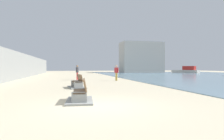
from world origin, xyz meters
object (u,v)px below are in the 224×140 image
(person_walking, at_px, (77,71))
(person_standing, at_px, (116,72))
(bench_far, at_px, (77,85))
(boat_distant, at_px, (186,70))
(bench_near, at_px, (80,96))

(person_walking, relative_size, person_standing, 1.02)
(bench_far, bearing_deg, boat_distant, 46.82)
(bench_far, relative_size, person_standing, 1.28)
(bench_far, relative_size, person_walking, 1.26)
(bench_far, bearing_deg, person_standing, 55.45)
(person_walking, bearing_deg, bench_far, -92.64)
(person_standing, bearing_deg, bench_near, -110.85)
(boat_distant, bearing_deg, person_standing, -135.05)
(boat_distant, bearing_deg, bench_near, -128.76)
(bench_far, height_order, person_standing, person_standing)
(bench_near, distance_m, person_walking, 14.74)
(person_standing, relative_size, boat_distant, 0.24)
(person_standing, bearing_deg, boat_distant, 44.95)
(bench_near, distance_m, person_standing, 13.32)
(person_walking, height_order, person_standing, person_walking)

